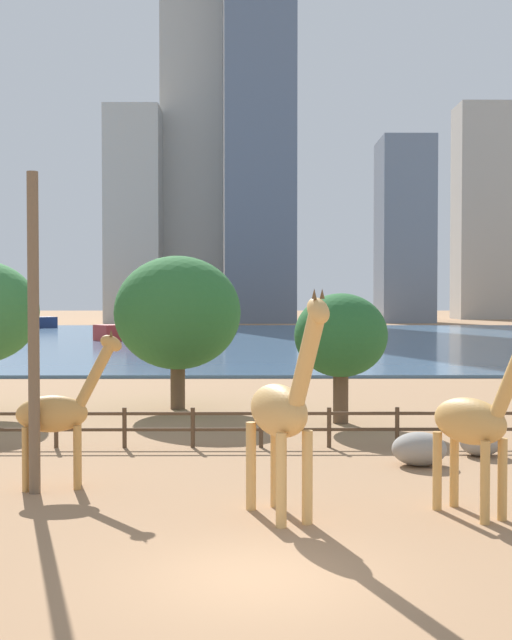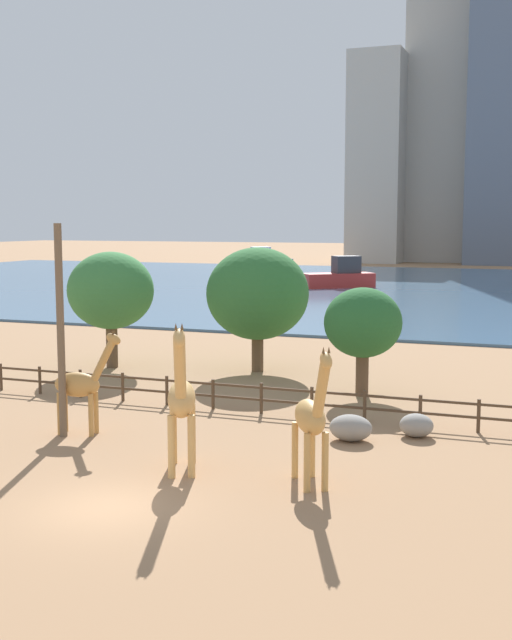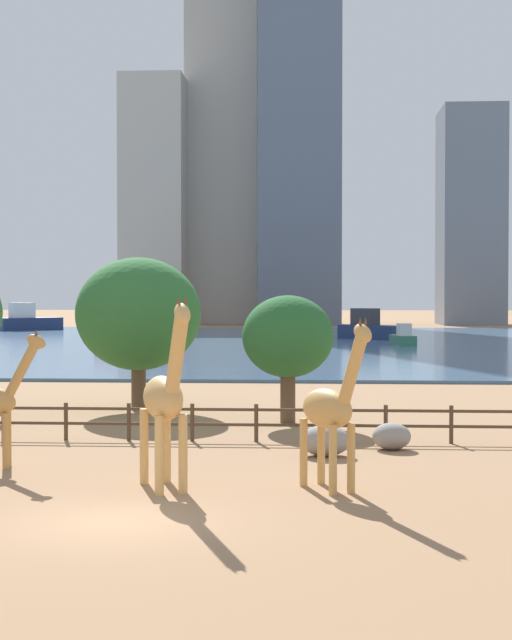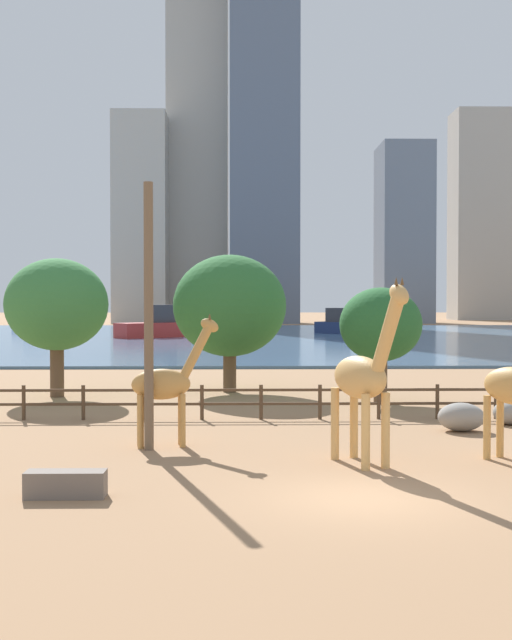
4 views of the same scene
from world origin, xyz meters
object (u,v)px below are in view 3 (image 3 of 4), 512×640
at_px(boulder_by_pole, 325,441).
at_px(boat_ferry, 28,321).
at_px(giraffe_companion, 331,409).
at_px(boat_barge, 142,330).
at_px(tree_center_broad, 138,314).
at_px(boulder_near_fence, 392,436).
at_px(giraffe_young, 165,398).
at_px(boat_sailboat, 370,329).
at_px(tree_left_large, 288,337).
at_px(boat_tug, 403,338).

relative_size(boulder_by_pole, boat_ferry, 0.19).
distance_m(giraffe_companion, boat_barge, 72.88).
bearing_deg(tree_center_broad, boulder_near_fence, -45.43).
relative_size(giraffe_young, tree_center_broad, 0.76).
height_order(boulder_near_fence, boat_ferry, boat_ferry).
xyz_separation_m(boulder_by_pole, tree_center_broad, (-8.04, 11.77, 3.70)).
distance_m(giraffe_young, boat_sailboat, 81.49).
bearing_deg(tree_center_broad, boulder_by_pole, -55.66).
xyz_separation_m(giraffe_companion, boat_sailboat, (5.44, 80.76, -0.80)).
height_order(giraffe_companion, tree_center_broad, tree_center_broad).
bearing_deg(tree_center_broad, giraffe_young, -77.42).
height_order(boulder_by_pole, boat_barge, boat_barge).
relative_size(boulder_near_fence, tree_left_large, 0.25).
height_order(tree_left_large, boat_ferry, tree_left_large).
bearing_deg(tree_center_broad, boat_ferry, 109.62).
relative_size(giraffe_companion, boat_ferry, 0.53).
xyz_separation_m(tree_left_large, boat_tug, (9.32, 54.94, -2.46)).
distance_m(giraffe_companion, tree_left_large, 13.35).
bearing_deg(boat_sailboat, boat_barge, -114.00).
height_order(tree_center_broad, boat_barge, tree_center_broad).
distance_m(boulder_near_fence, boat_ferry, 105.00).
xyz_separation_m(tree_left_large, boat_barge, (-16.08, 57.52, -1.89)).
bearing_deg(giraffe_young, boat_barge, 166.43).
distance_m(boulder_by_pole, boat_tug, 63.25).
bearing_deg(boulder_by_pole, boulder_near_fence, 32.75).
bearing_deg(giraffe_young, boat_sailboat, 148.96).
xyz_separation_m(boulder_by_pole, tree_left_large, (-1.39, 7.81, 2.88)).
distance_m(giraffe_companion, boulder_near_fence, 7.30).
bearing_deg(boulder_near_fence, tree_left_large, 119.09).
bearing_deg(boat_ferry, giraffe_young, -109.52).
xyz_separation_m(giraffe_companion, boat_barge, (-17.57, 70.73, -0.65)).
relative_size(tree_left_large, boat_sailboat, 0.68).
bearing_deg(tree_center_broad, boat_tug, 72.61).
xyz_separation_m(tree_center_broad, boat_barge, (-9.43, 53.56, -2.71)).
height_order(giraffe_companion, boulder_by_pole, giraffe_companion).
bearing_deg(boat_sailboat, giraffe_young, -54.42).
bearing_deg(boulder_near_fence, giraffe_companion, -107.03).
bearing_deg(boat_ferry, giraffe_companion, -107.39).
bearing_deg(boat_tug, boat_ferry, 46.04).
height_order(giraffe_young, boat_tug, giraffe_young).
bearing_deg(tree_left_large, boat_barge, 105.62).
relative_size(boulder_near_fence, boulder_by_pole, 0.80).
bearing_deg(boulder_near_fence, boat_ferry, 112.97).
xyz_separation_m(boulder_near_fence, tree_left_large, (-3.57, 6.41, 2.93)).
distance_m(giraffe_young, tree_center_broad, 17.82).
distance_m(boat_ferry, boat_barge, 39.07).
relative_size(tree_left_large, tree_center_broad, 0.75).
relative_size(boulder_by_pole, tree_left_large, 0.32).
height_order(giraffe_companion, giraffe_young, giraffe_young).
height_order(boulder_near_fence, boat_barge, boat_barge).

